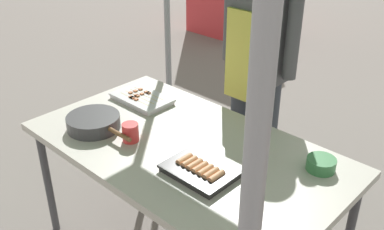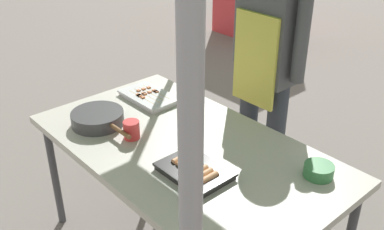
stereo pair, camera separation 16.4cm
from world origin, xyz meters
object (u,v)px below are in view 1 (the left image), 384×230
at_px(tray_grilled_sausages, 200,170).
at_px(vendor_woman, 258,53).
at_px(condiment_bowl, 321,164).
at_px(tray_meat_skewers, 142,98).
at_px(drink_cup_near_edge, 130,132).
at_px(stall_table, 185,154).
at_px(cooking_wok, 94,122).

xyz_separation_m(tray_grilled_sausages, vendor_woman, (-0.33, 0.86, 0.24)).
height_order(tray_grilled_sausages, condiment_bowl, condiment_bowl).
bearing_deg(tray_meat_skewers, drink_cup_near_edge, -47.94).
bearing_deg(stall_table, drink_cup_near_edge, -145.88).
height_order(cooking_wok, condiment_bowl, cooking_wok).
bearing_deg(cooking_wok, drink_cup_near_edge, 12.46).
bearing_deg(stall_table, condiment_bowl, 24.75).
relative_size(tray_meat_skewers, drink_cup_near_edge, 3.79).
relative_size(tray_grilled_sausages, cooking_wok, 0.72).
height_order(tray_grilled_sausages, drink_cup_near_edge, drink_cup_near_edge).
bearing_deg(tray_grilled_sausages, condiment_bowl, 47.03).
bearing_deg(condiment_bowl, tray_meat_skewers, -175.16).
bearing_deg(condiment_bowl, stall_table, -155.25).
xyz_separation_m(tray_grilled_sausages, condiment_bowl, (0.37, 0.40, 0.01)).
bearing_deg(cooking_wok, tray_meat_skewers, 99.21).
bearing_deg(condiment_bowl, drink_cup_near_edge, -152.46).
bearing_deg(drink_cup_near_edge, tray_meat_skewers, 132.06).
height_order(tray_meat_skewers, condiment_bowl, condiment_bowl).
xyz_separation_m(stall_table, condiment_bowl, (0.59, 0.27, 0.08)).
xyz_separation_m(stall_table, cooking_wok, (-0.47, -0.21, 0.09)).
height_order(condiment_bowl, vendor_woman, vendor_woman).
height_order(cooking_wok, drink_cup_near_edge, drink_cup_near_edge).
bearing_deg(vendor_woman, condiment_bowl, 146.65).
distance_m(condiment_bowl, drink_cup_near_edge, 0.93).
bearing_deg(drink_cup_near_edge, tray_grilled_sausages, 3.38).
distance_m(tray_grilled_sausages, cooking_wok, 0.69).
distance_m(stall_table, tray_meat_skewers, 0.56).
bearing_deg(drink_cup_near_edge, vendor_woman, 82.53).
bearing_deg(tray_meat_skewers, cooking_wok, -80.79).
height_order(stall_table, tray_meat_skewers, tray_meat_skewers).
xyz_separation_m(stall_table, tray_meat_skewers, (-0.53, 0.18, 0.07)).
bearing_deg(stall_table, cooking_wok, -156.01).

